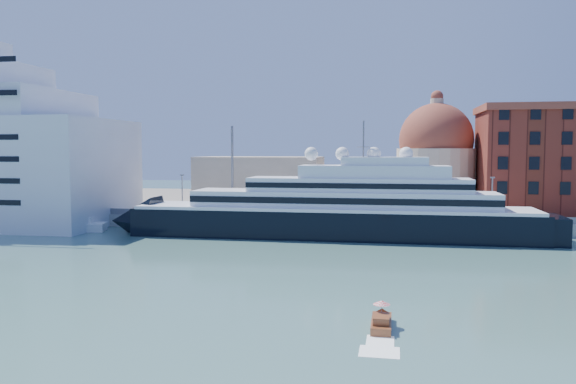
# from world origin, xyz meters

# --- Properties ---
(ground) EXTENTS (400.00, 400.00, 0.00)m
(ground) POSITION_xyz_m (0.00, 0.00, 0.00)
(ground) COLOR #3C6864
(ground) RESTS_ON ground
(quay) EXTENTS (180.00, 10.00, 2.50)m
(quay) POSITION_xyz_m (0.00, 34.00, 1.25)
(quay) COLOR gray
(quay) RESTS_ON ground
(land) EXTENTS (260.00, 72.00, 2.00)m
(land) POSITION_xyz_m (0.00, 75.00, 1.00)
(land) COLOR slate
(land) RESTS_ON ground
(quay_fence) EXTENTS (180.00, 0.10, 1.20)m
(quay_fence) POSITION_xyz_m (0.00, 29.50, 3.10)
(quay_fence) COLOR slate
(quay_fence) RESTS_ON quay
(superyacht) EXTENTS (81.37, 11.28, 24.32)m
(superyacht) POSITION_xyz_m (-1.01, 23.00, 4.20)
(superyacht) COLOR black
(superyacht) RESTS_ON ground
(service_barge) EXTENTS (14.08, 7.88, 3.01)m
(service_barge) POSITION_xyz_m (-48.91, 21.27, 0.86)
(service_barge) COLOR white
(service_barge) RESTS_ON ground
(water_taxi) EXTENTS (1.79, 5.21, 2.47)m
(water_taxi) POSITION_xyz_m (10.71, -27.96, 0.59)
(water_taxi) COLOR maroon
(water_taxi) RESTS_ON ground
(church) EXTENTS (66.00, 18.00, 25.50)m
(church) POSITION_xyz_m (6.39, 57.72, 10.91)
(church) COLOR beige
(church) RESTS_ON land
(lamp_posts) EXTENTS (120.80, 2.40, 18.00)m
(lamp_posts) POSITION_xyz_m (-12.67, 32.27, 9.84)
(lamp_posts) COLOR slate
(lamp_posts) RESTS_ON quay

